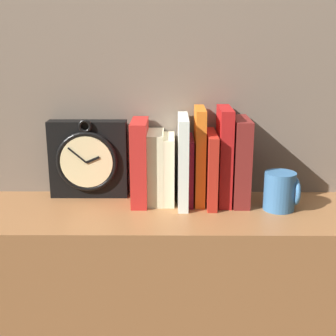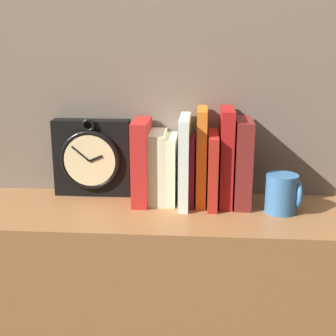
# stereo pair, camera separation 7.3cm
# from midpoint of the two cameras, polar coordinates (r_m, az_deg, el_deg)

# --- Properties ---
(wall_back) EXTENTS (6.00, 0.05, 2.60)m
(wall_back) POSITION_cam_midpoint_polar(r_m,az_deg,el_deg) (1.26, -1.65, 13.40)
(wall_back) COLOR #756656
(wall_back) RESTS_ON ground_plane
(clock) EXTENTS (0.21, 0.06, 0.21)m
(clock) POSITION_cam_midpoint_polar(r_m,az_deg,el_deg) (1.26, -11.34, 1.03)
(clock) COLOR black
(clock) RESTS_ON bookshelf
(book_slot0_red) EXTENTS (0.04, 0.14, 0.21)m
(book_slot0_red) POSITION_cam_midpoint_polar(r_m,az_deg,el_deg) (1.20, -5.20, 0.73)
(book_slot0_red) COLOR red
(book_slot0_red) RESTS_ON bookshelf
(book_slot1_cream) EXTENTS (0.04, 0.12, 0.18)m
(book_slot1_cream) POSITION_cam_midpoint_polar(r_m,az_deg,el_deg) (1.21, -3.23, 0.11)
(book_slot1_cream) COLOR beige
(book_slot1_cream) RESTS_ON bookshelf
(book_slot2_cream) EXTENTS (0.03, 0.12, 0.17)m
(book_slot2_cream) POSITION_cam_midpoint_polar(r_m,az_deg,el_deg) (1.21, -1.51, -0.12)
(book_slot2_cream) COLOR beige
(book_slot2_cream) RESTS_ON bookshelf
(book_slot3_white) EXTENTS (0.02, 0.16, 0.23)m
(book_slot3_white) POSITION_cam_midpoint_polar(r_m,az_deg,el_deg) (1.18, 0.07, 0.89)
(book_slot3_white) COLOR white
(book_slot3_white) RESTS_ON bookshelf
(book_slot4_maroon) EXTENTS (0.01, 0.13, 0.17)m
(book_slot4_maroon) POSITION_cam_midpoint_polar(r_m,az_deg,el_deg) (1.20, 1.00, -0.23)
(book_slot4_maroon) COLOR maroon
(book_slot4_maroon) RESTS_ON bookshelf
(book_slot5_orange) EXTENTS (0.02, 0.13, 0.24)m
(book_slot5_orange) POSITION_cam_midpoint_polar(r_m,az_deg,el_deg) (1.20, 2.12, 1.50)
(book_slot5_orange) COLOR orange
(book_slot5_orange) RESTS_ON bookshelf
(book_slot6_red) EXTENTS (0.02, 0.15, 0.18)m
(book_slot6_red) POSITION_cam_midpoint_polar(r_m,az_deg,el_deg) (1.19, 3.50, -0.06)
(book_slot6_red) COLOR #B02519
(book_slot6_red) RESTS_ON bookshelf
(book_slot7_red) EXTENTS (0.03, 0.13, 0.25)m
(book_slot7_red) POSITION_cam_midpoint_polar(r_m,az_deg,el_deg) (1.20, 5.10, 1.47)
(book_slot7_red) COLOR #B01919
(book_slot7_red) RESTS_ON bookshelf
(book_slot8_maroon) EXTENTS (0.04, 0.14, 0.22)m
(book_slot8_maroon) POSITION_cam_midpoint_polar(r_m,az_deg,el_deg) (1.20, 7.05, 0.84)
(book_slot8_maroon) COLOR maroon
(book_slot8_maroon) RESTS_ON bookshelf
(mug) EXTENTS (0.08, 0.08, 0.10)m
(mug) POSITION_cam_midpoint_polar(r_m,az_deg,el_deg) (1.18, 11.89, -2.79)
(mug) COLOR teal
(mug) RESTS_ON bookshelf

